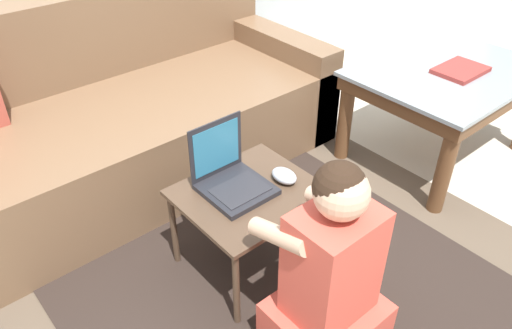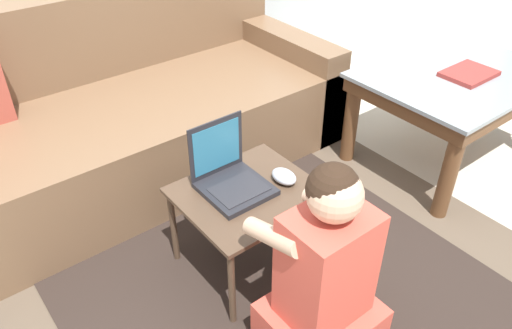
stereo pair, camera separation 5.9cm
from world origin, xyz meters
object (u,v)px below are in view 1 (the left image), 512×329
(person_seated, at_px, (329,281))
(laptop_desk, at_px, (250,201))
(book_on_table, at_px, (460,70))
(laptop, at_px, (232,179))
(coffee_table, at_px, (446,83))
(couch, at_px, (117,121))
(computer_mouse, at_px, (284,176))

(person_seated, bearing_deg, laptop_desk, 83.56)
(person_seated, height_order, book_on_table, person_seated)
(laptop_desk, xyz_separation_m, book_on_table, (1.23, -0.06, 0.17))
(laptop, bearing_deg, person_seated, -91.84)
(person_seated, bearing_deg, book_on_table, 16.50)
(coffee_table, xyz_separation_m, book_on_table, (0.00, -0.05, 0.09))
(couch, distance_m, laptop_desk, 0.89)
(couch, relative_size, computer_mouse, 18.78)
(person_seated, bearing_deg, laptop, 88.16)
(book_on_table, bearing_deg, laptop, 174.60)
(book_on_table, bearing_deg, laptop_desk, 177.22)
(coffee_table, relative_size, person_seated, 1.20)
(computer_mouse, bearing_deg, coffee_table, 1.11)
(coffee_table, distance_m, laptop, 1.26)
(couch, relative_size, person_seated, 2.73)
(laptop_desk, height_order, laptop, laptop)
(book_on_table, bearing_deg, computer_mouse, 178.41)
(couch, xyz_separation_m, laptop, (0.04, -0.83, 0.12))
(computer_mouse, bearing_deg, couch, 103.03)
(laptop, bearing_deg, laptop_desk, -60.62)
(computer_mouse, relative_size, book_on_table, 0.44)
(couch, relative_size, laptop, 8.37)
(couch, bearing_deg, laptop_desk, -85.32)
(computer_mouse, distance_m, person_seated, 0.46)
(person_seated, bearing_deg, coffee_table, 18.64)
(computer_mouse, height_order, book_on_table, book_on_table)
(coffee_table, height_order, laptop_desk, coffee_table)
(couch, relative_size, coffee_table, 2.28)
(coffee_table, relative_size, computer_mouse, 8.24)
(laptop_desk, relative_size, laptop, 2.01)
(laptop_desk, bearing_deg, couch, 94.68)
(computer_mouse, xyz_separation_m, person_seated, (-0.19, -0.41, -0.07))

